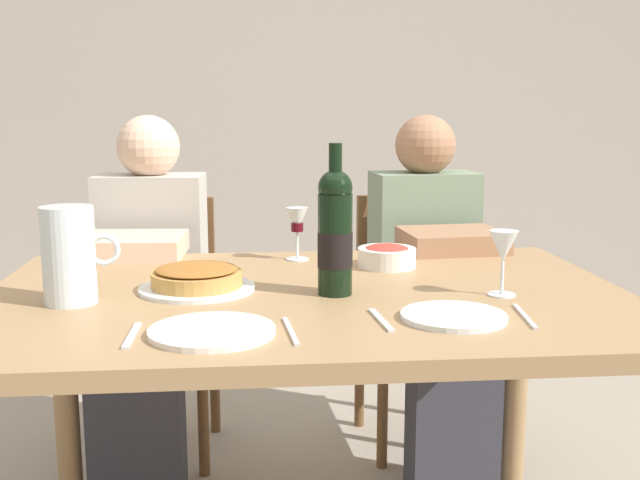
{
  "coord_description": "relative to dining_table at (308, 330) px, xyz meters",
  "views": [
    {
      "loc": [
        -0.13,
        -1.73,
        1.19
      ],
      "look_at": [
        0.03,
        0.02,
        0.88
      ],
      "focal_mm": 42.82,
      "sensor_mm": 36.0,
      "label": 1
    }
  ],
  "objects": [
    {
      "name": "wine_glass_right_diner",
      "position": [
        0.0,
        0.38,
        0.2
      ],
      "size": [
        0.06,
        0.06,
        0.15
      ],
      "color": "silver",
      "rests_on": "dining_table"
    },
    {
      "name": "dinner_plate_right_setting",
      "position": [
        -0.21,
        -0.31,
        0.1
      ],
      "size": [
        0.24,
        0.24,
        0.01
      ],
      "primitive_type": "cylinder",
      "color": "white",
      "rests_on": "dining_table"
    },
    {
      "name": "diner_right",
      "position": [
        0.46,
        0.64,
        -0.05
      ],
      "size": [
        0.36,
        0.52,
        1.16
      ],
      "rotation": [
        0.0,
        0.0,
        3.22
      ],
      "color": "gray",
      "rests_on": "ground"
    },
    {
      "name": "back_wall",
      "position": [
        0.0,
        2.54,
        0.73
      ],
      "size": [
        8.0,
        0.1,
        2.8
      ],
      "primitive_type": "cube",
      "color": "#A3998E",
      "rests_on": "ground"
    },
    {
      "name": "water_pitcher",
      "position": [
        -0.53,
        -0.05,
        0.19
      ],
      "size": [
        0.17,
        0.12,
        0.22
      ],
      "color": "silver",
      "rests_on": "dining_table"
    },
    {
      "name": "baked_tart",
      "position": [
        -0.26,
        0.04,
        0.12
      ],
      "size": [
        0.27,
        0.27,
        0.06
      ],
      "color": "silver",
      "rests_on": "dining_table"
    },
    {
      "name": "dinner_plate_left_setting",
      "position": [
        0.28,
        -0.25,
        0.1
      ],
      "size": [
        0.22,
        0.22,
        0.01
      ],
      "primitive_type": "cylinder",
      "color": "silver",
      "rests_on": "dining_table"
    },
    {
      "name": "spoon_right_setting",
      "position": [
        -0.36,
        -0.31,
        0.09
      ],
      "size": [
        0.02,
        0.16,
        0.0
      ],
      "primitive_type": "cube",
      "rotation": [
        0.0,
        0.0,
        1.56
      ],
      "color": "silver",
      "rests_on": "dining_table"
    },
    {
      "name": "knife_right_setting",
      "position": [
        -0.06,
        -0.31,
        0.09
      ],
      "size": [
        0.02,
        0.18,
        0.0
      ],
      "primitive_type": "cube",
      "rotation": [
        0.0,
        0.0,
        1.65
      ],
      "color": "silver",
      "rests_on": "dining_table"
    },
    {
      "name": "chair_right",
      "position": [
        0.44,
        0.88,
        -0.17
      ],
      "size": [
        0.43,
        0.43,
        0.87
      ],
      "rotation": [
        0.0,
        0.0,
        3.22
      ],
      "color": "brown",
      "rests_on": "ground"
    },
    {
      "name": "wine_bottle",
      "position": [
        0.06,
        -0.02,
        0.24
      ],
      "size": [
        0.08,
        0.08,
        0.35
      ],
      "color": "black",
      "rests_on": "dining_table"
    },
    {
      "name": "diner_left",
      "position": [
        -0.46,
        0.64,
        -0.05
      ],
      "size": [
        0.35,
        0.52,
        1.16
      ],
      "rotation": [
        0.0,
        0.0,
        3.08
      ],
      "color": "#B7B2A8",
      "rests_on": "ground"
    },
    {
      "name": "knife_left_setting",
      "position": [
        0.43,
        -0.25,
        0.09
      ],
      "size": [
        0.03,
        0.18,
        0.0
      ],
      "primitive_type": "cube",
      "rotation": [
        0.0,
        0.0,
        1.45
      ],
      "color": "silver",
      "rests_on": "dining_table"
    },
    {
      "name": "fork_left_setting",
      "position": [
        0.13,
        -0.25,
        0.09
      ],
      "size": [
        0.03,
        0.16,
        0.0
      ],
      "primitive_type": "cube",
      "rotation": [
        0.0,
        0.0,
        1.66
      ],
      "color": "silver",
      "rests_on": "dining_table"
    },
    {
      "name": "wine_glass_left_diner",
      "position": [
        0.44,
        -0.07,
        0.2
      ],
      "size": [
        0.07,
        0.07,
        0.15
      ],
      "color": "silver",
      "rests_on": "dining_table"
    },
    {
      "name": "salad_bowl",
      "position": [
        0.23,
        0.26,
        0.12
      ],
      "size": [
        0.16,
        0.16,
        0.06
      ],
      "color": "white",
      "rests_on": "dining_table"
    },
    {
      "name": "chair_left",
      "position": [
        -0.44,
        0.88,
        -0.17
      ],
      "size": [
        0.43,
        0.43,
        0.87
      ],
      "rotation": [
        0.0,
        0.0,
        3.08
      ],
      "color": "brown",
      "rests_on": "ground"
    },
    {
      "name": "dining_table",
      "position": [
        0.0,
        0.0,
        0.0
      ],
      "size": [
        1.5,
        1.0,
        0.76
      ],
      "color": "#9E7A51",
      "rests_on": "ground"
    }
  ]
}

